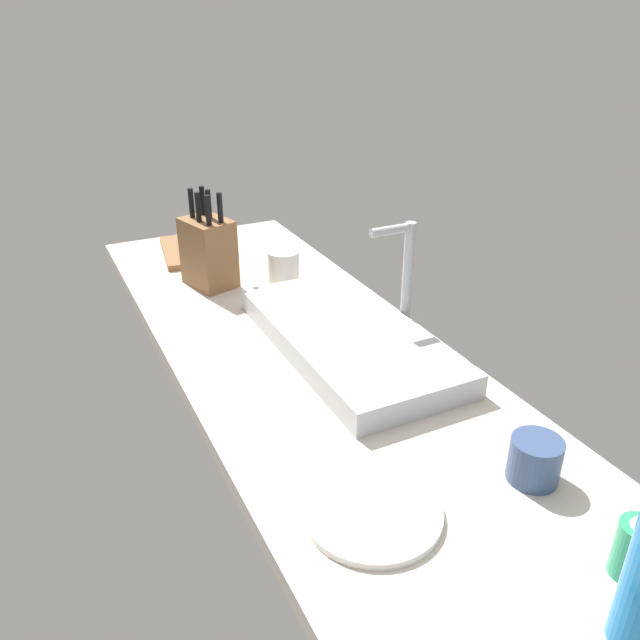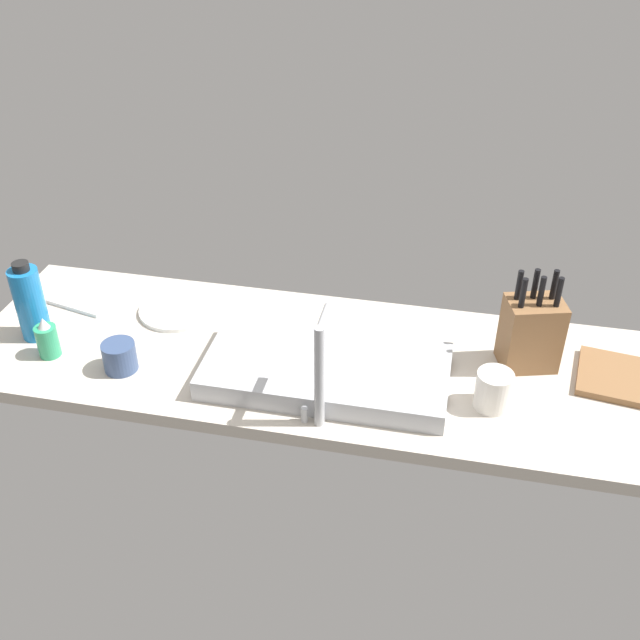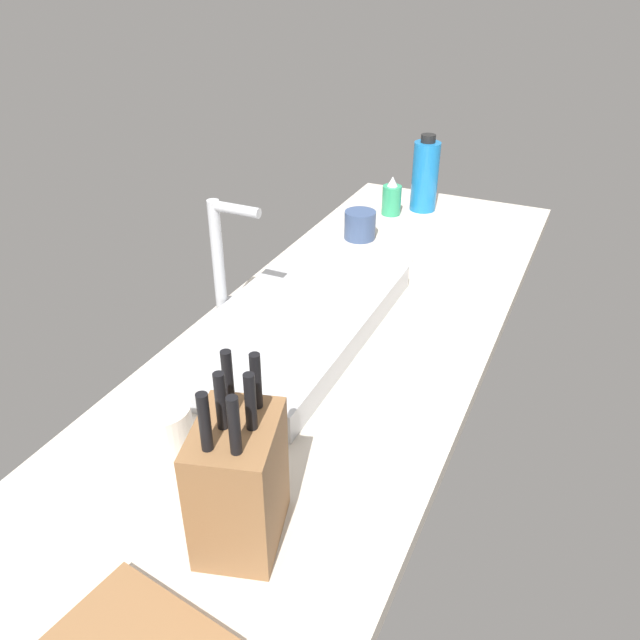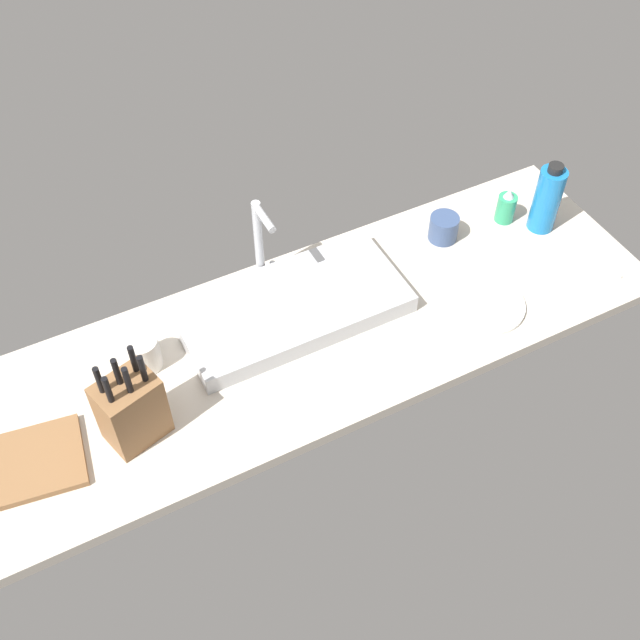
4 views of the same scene
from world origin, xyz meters
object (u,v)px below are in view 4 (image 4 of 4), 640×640
(ceramic_cup, at_px, (444,228))
(soap_bottle, at_px, (506,207))
(knife_block, at_px, (131,409))
(cutting_board, at_px, (23,465))
(faucet, at_px, (260,239))
(coffee_mug, at_px, (143,353))
(sink_basin, at_px, (292,307))
(dinner_plate, at_px, (485,304))
(dish_towel, at_px, (575,269))
(water_bottle, at_px, (547,199))

(ceramic_cup, bearing_deg, soap_bottle, -4.81)
(knife_block, bearing_deg, cutting_board, 157.38)
(faucet, distance_m, soap_bottle, 0.75)
(knife_block, height_order, coffee_mug, knife_block)
(soap_bottle, bearing_deg, sink_basin, -176.36)
(dinner_plate, bearing_deg, sink_basin, 155.61)
(soap_bottle, xyz_separation_m, dish_towel, (0.05, -0.26, -0.04))
(knife_block, relative_size, soap_bottle, 2.33)
(cutting_board, height_order, coffee_mug, coffee_mug)
(knife_block, height_order, dinner_plate, knife_block)
(faucet, height_order, water_bottle, faucet)
(sink_basin, relative_size, dish_towel, 2.70)
(sink_basin, height_order, knife_block, knife_block)
(knife_block, height_order, dish_towel, knife_block)
(faucet, relative_size, soap_bottle, 2.36)
(sink_basin, relative_size, water_bottle, 2.67)
(dish_towel, bearing_deg, sink_basin, 164.18)
(soap_bottle, bearing_deg, knife_block, -169.90)
(faucet, height_order, dinner_plate, faucet)
(cutting_board, height_order, water_bottle, water_bottle)
(dinner_plate, bearing_deg, knife_block, 177.32)
(cutting_board, xyz_separation_m, ceramic_cup, (1.26, 0.20, 0.03))
(cutting_board, distance_m, ceramic_cup, 1.27)
(cutting_board, height_order, ceramic_cup, ceramic_cup)
(sink_basin, distance_m, soap_bottle, 0.72)
(cutting_board, bearing_deg, faucet, 21.55)
(dish_towel, bearing_deg, ceramic_cup, 132.31)
(knife_block, relative_size, coffee_mug, 2.80)
(coffee_mug, bearing_deg, knife_block, -114.02)
(water_bottle, xyz_separation_m, coffee_mug, (-1.20, 0.04, -0.06))
(water_bottle, bearing_deg, dish_towel, -97.61)
(dinner_plate, height_order, dish_towel, same)
(dish_towel, xyz_separation_m, ceramic_cup, (-0.26, 0.28, 0.03))
(ceramic_cup, bearing_deg, dish_towel, -47.69)
(cutting_board, xyz_separation_m, water_bottle, (1.54, 0.11, 0.10))
(sink_basin, xyz_separation_m, coffee_mug, (-0.40, 0.02, 0.02))
(sink_basin, bearing_deg, coffee_mug, 177.79)
(faucet, height_order, coffee_mug, faucet)
(dinner_plate, relative_size, dish_towel, 0.97)
(sink_basin, distance_m, dinner_plate, 0.52)
(water_bottle, bearing_deg, knife_block, -173.70)
(faucet, xyz_separation_m, coffee_mug, (-0.39, -0.13, -0.11))
(dish_towel, height_order, coffee_mug, coffee_mug)
(faucet, height_order, cutting_board, faucet)
(ceramic_cup, bearing_deg, sink_basin, -173.03)
(knife_block, bearing_deg, ceramic_cup, -3.05)
(knife_block, distance_m, dish_towel, 1.26)
(coffee_mug, bearing_deg, dish_towel, -11.28)
(sink_basin, height_order, cutting_board, sink_basin)
(faucet, distance_m, cutting_board, 0.80)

